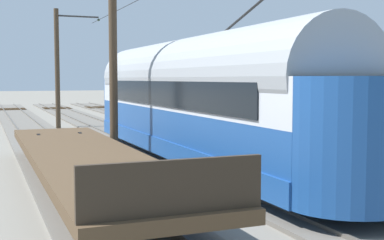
{
  "coord_description": "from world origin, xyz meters",
  "views": [
    {
      "loc": [
        6.64,
        20.3,
        2.93
      ],
      "look_at": [
        0.17,
        4.3,
        1.56
      ],
      "focal_mm": 48.69,
      "sensor_mm": 36.0,
      "label": 1
    }
  ],
  "objects_px": {
    "flatcar_adjacent": "(86,157)",
    "catenary_pole_foreground": "(58,66)",
    "vintage_streetcar": "(194,98)",
    "catenary_pole_mid_near": "(115,57)"
  },
  "relations": [
    {
      "from": "vintage_streetcar",
      "to": "catenary_pole_mid_near",
      "type": "height_order",
      "value": "catenary_pole_mid_near"
    },
    {
      "from": "catenary_pole_foreground",
      "to": "catenary_pole_mid_near",
      "type": "xyz_separation_m",
      "value": [
        0.0,
        14.01,
        0.0
      ]
    },
    {
      "from": "vintage_streetcar",
      "to": "catenary_pole_foreground",
      "type": "distance_m",
      "value": 15.4
    },
    {
      "from": "catenary_pole_foreground",
      "to": "catenary_pole_mid_near",
      "type": "distance_m",
      "value": 14.01
    },
    {
      "from": "flatcar_adjacent",
      "to": "catenary_pole_mid_near",
      "type": "relative_size",
      "value": 2.02
    },
    {
      "from": "flatcar_adjacent",
      "to": "catenary_pole_foreground",
      "type": "xyz_separation_m",
      "value": [
        -1.72,
        -17.76,
        2.8
      ]
    },
    {
      "from": "vintage_streetcar",
      "to": "flatcar_adjacent",
      "type": "height_order",
      "value": "vintage_streetcar"
    },
    {
      "from": "catenary_pole_foreground",
      "to": "catenary_pole_mid_near",
      "type": "bearing_deg",
      "value": 90.0
    },
    {
      "from": "flatcar_adjacent",
      "to": "catenary_pole_mid_near",
      "type": "height_order",
      "value": "catenary_pole_mid_near"
    },
    {
      "from": "catenary_pole_foreground",
      "to": "catenary_pole_mid_near",
      "type": "height_order",
      "value": "same"
    }
  ]
}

